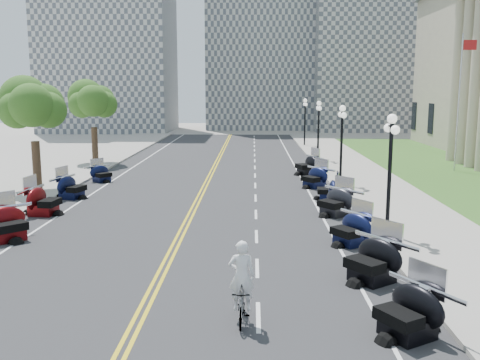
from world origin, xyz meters
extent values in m
plane|color=gray|center=(0.00, 0.00, 0.00)|extent=(160.00, 160.00, 0.00)
cube|color=#333335|center=(0.00, 10.00, 0.00)|extent=(16.00, 90.00, 0.01)
cube|color=yellow|center=(-0.12, 10.00, 0.01)|extent=(0.12, 90.00, 0.00)
cube|color=yellow|center=(0.12, 10.00, 0.01)|extent=(0.12, 90.00, 0.00)
cube|color=white|center=(6.40, 10.00, 0.01)|extent=(0.12, 90.00, 0.00)
cube|color=white|center=(-6.40, 10.00, 0.01)|extent=(0.12, 90.00, 0.00)
cube|color=white|center=(3.20, -4.00, 0.01)|extent=(0.12, 2.00, 0.00)
cube|color=white|center=(3.20, 0.00, 0.01)|extent=(0.12, 2.00, 0.00)
cube|color=white|center=(3.20, 4.00, 0.01)|extent=(0.12, 2.00, 0.00)
cube|color=white|center=(3.20, 8.00, 0.01)|extent=(0.12, 2.00, 0.00)
cube|color=white|center=(3.20, 12.00, 0.01)|extent=(0.12, 2.00, 0.00)
cube|color=white|center=(3.20, 16.00, 0.01)|extent=(0.12, 2.00, 0.00)
cube|color=white|center=(3.20, 20.00, 0.01)|extent=(0.12, 2.00, 0.00)
cube|color=white|center=(3.20, 24.00, 0.01)|extent=(0.12, 2.00, 0.00)
cube|color=white|center=(3.20, 28.00, 0.01)|extent=(0.12, 2.00, 0.00)
cube|color=white|center=(3.20, 32.00, 0.01)|extent=(0.12, 2.00, 0.00)
cube|color=white|center=(3.20, 36.00, 0.01)|extent=(0.12, 2.00, 0.00)
cube|color=white|center=(3.20, 40.00, 0.01)|extent=(0.12, 2.00, 0.00)
cube|color=white|center=(3.20, 44.00, 0.01)|extent=(0.12, 2.00, 0.00)
cube|color=white|center=(3.20, 48.00, 0.01)|extent=(0.12, 2.00, 0.00)
cube|color=white|center=(3.20, 52.00, 0.01)|extent=(0.12, 2.00, 0.00)
cube|color=#9E9991|center=(10.50, 10.00, 0.07)|extent=(5.00, 90.00, 0.15)
cube|color=#356023|center=(17.50, 18.00, 0.05)|extent=(9.00, 60.00, 0.10)
cube|color=gray|center=(-18.00, 62.00, 13.00)|extent=(18.00, 14.00, 26.00)
cube|color=gray|center=(4.00, 68.00, 15.00)|extent=(16.00, 12.00, 30.00)
cube|color=gray|center=(22.00, 65.00, 11.00)|extent=(20.00, 14.00, 22.00)
imported|color=#A51414|center=(2.76, -4.35, 0.49)|extent=(0.51, 1.63, 0.97)
imported|color=silver|center=(2.76, -4.35, 1.92)|extent=(0.69, 0.45, 1.89)
camera|label=1|loc=(3.03, -17.58, 6.06)|focal=40.00mm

